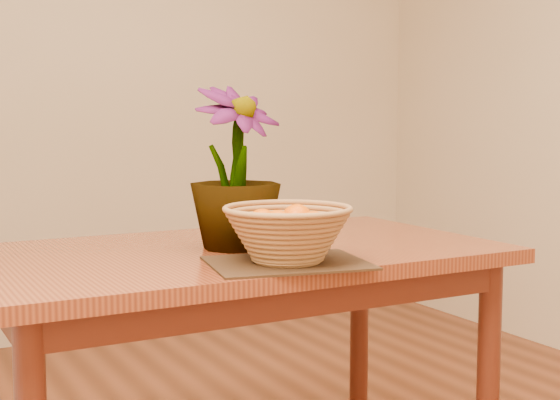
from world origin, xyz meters
name	(u,v)px	position (x,y,z in m)	size (l,w,h in m)	color
wall_back	(65,67)	(0.00, 2.25, 1.35)	(4.00, 0.02, 2.70)	beige
table	(239,279)	(0.00, 0.30, 0.66)	(1.40, 0.80, 0.75)	brown
placemat	(288,263)	(0.00, 0.02, 0.75)	(0.38, 0.28, 0.01)	#372214
wicker_basket	(288,236)	(0.00, 0.02, 0.82)	(0.31, 0.31, 0.13)	#A87D46
orange_pile	(288,224)	(0.00, 0.02, 0.85)	(0.18, 0.17, 0.08)	#FF6104
potted_plant	(235,167)	(-0.01, 0.29, 0.97)	(0.25, 0.25, 0.44)	#1E4E16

